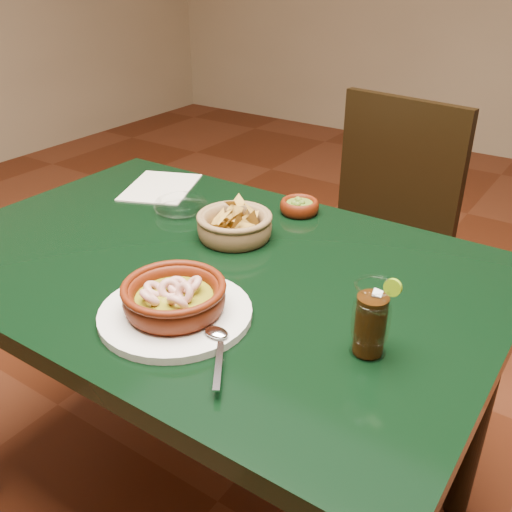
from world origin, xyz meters
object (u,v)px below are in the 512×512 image
Objects in this scene: chip_basket at (235,225)px; cola_drink at (371,320)px; shrimp_plate at (175,301)px; dining_table at (208,299)px; dining_chair at (371,242)px.

cola_drink is at bearing -27.08° from chip_basket.
cola_drink reaches higher than shrimp_plate.
cola_drink reaches higher than chip_basket.
chip_basket reaches higher than dining_table.
chip_basket reaches higher than shrimp_plate.
shrimp_plate is at bearing -72.26° from chip_basket.
dining_table is 0.45m from cola_drink.
chip_basket is 0.48m from cola_drink.
cola_drink is (0.41, -0.10, 0.16)m from dining_table.
dining_chair reaches higher than cola_drink.
dining_chair is 0.94m from shrimp_plate.
dining_table is 3.63× the size of shrimp_plate.
chip_basket is (-0.01, 0.12, 0.13)m from dining_table.
dining_chair is (0.08, 0.71, -0.13)m from dining_table.
dining_table is at bearing -96.41° from dining_chair.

